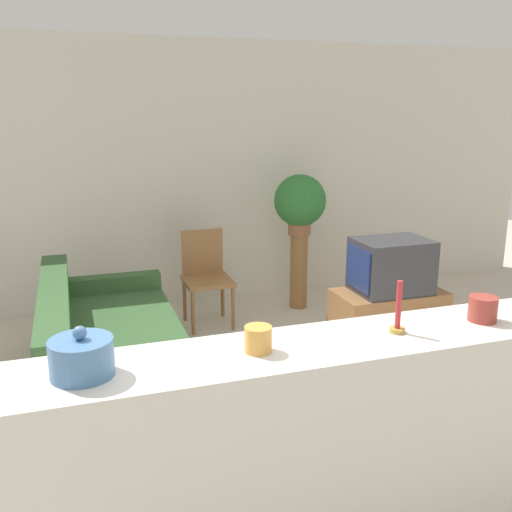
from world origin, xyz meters
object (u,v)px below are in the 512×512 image
couch (109,352)px  television (391,266)px  wooden_chair (206,273)px  decorative_bowl (82,357)px  potted_plant (300,202)px

couch → television: size_ratio=3.22×
wooden_chair → decorative_bowl: bearing=-111.1°
potted_plant → decorative_bowl: potted_plant is taller
couch → potted_plant: bearing=31.4°
television → decorative_bowl: decorative_bowl is taller
television → wooden_chair: 1.72m
wooden_chair → potted_plant: size_ratio=1.47×
television → wooden_chair: (-1.39, 0.99, -0.21)m
television → potted_plant: (-0.38, 1.13, 0.40)m
television → wooden_chair: bearing=144.7°
potted_plant → decorative_bowl: size_ratio=2.61×
television → potted_plant: size_ratio=1.04×
couch → potted_plant: 2.49m
couch → television: bearing=2.4°
television → decorative_bowl: (-2.58, -2.09, 0.43)m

